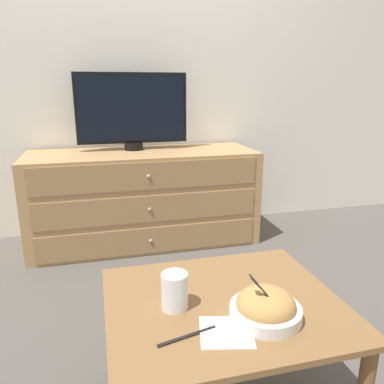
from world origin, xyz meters
The scene contains 9 objects.
ground_plane centered at (0.00, 0.00, 0.00)m, with size 12.00×12.00×0.00m, color #56514C.
wall_back centered at (0.00, 0.03, 1.30)m, with size 12.00×0.05×2.60m.
dresser centered at (0.05, -0.30, 0.32)m, with size 1.54×0.56×0.64m.
tv centered at (0.00, -0.20, 0.91)m, with size 0.75×0.13×0.52m.
coffee_table centered at (0.11, -1.82, 0.35)m, with size 0.74×0.63×0.41m.
takeout_bowl centered at (0.20, -1.94, 0.44)m, with size 0.21×0.21×0.16m.
drink_cup centered at (-0.05, -1.82, 0.46)m, with size 0.08×0.08×0.12m.
napkin centered at (0.06, -1.98, 0.41)m, with size 0.17×0.17×0.00m.
knife centered at (-0.05, -1.97, 0.41)m, with size 0.17×0.05×0.01m.
Camera 1 is at (-0.25, -2.82, 1.07)m, focal length 35.00 mm.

